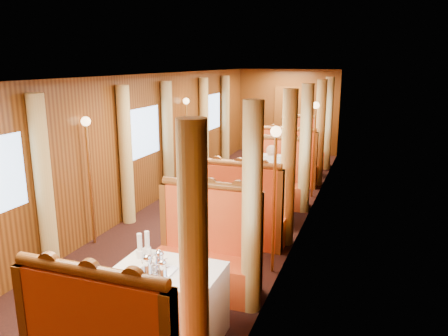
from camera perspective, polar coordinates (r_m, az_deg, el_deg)
The scene contains 45 objects.
floor at distance 7.93m, azimuth -0.67°, elevation -6.31°, with size 3.00×12.00×0.01m, color black, non-canonical shape.
ceiling at distance 7.45m, azimuth -0.72°, elevation 12.06°, with size 3.00×12.00×0.01m, color silver, non-canonical shape.
wall_far at distance 13.32m, azimuth 8.33°, elevation 7.28°, with size 3.00×2.50×0.01m, color brown, non-canonical shape.
wall_left at distance 8.22m, azimuth -10.56°, elevation 3.22°, with size 12.00×2.50×0.01m, color brown, non-canonical shape.
wall_right at distance 7.22m, azimuth 10.55°, elevation 1.77°, with size 12.00×2.50×0.01m, color brown, non-canonical shape.
doorway_far at distance 13.33m, azimuth 8.27°, elevation 6.20°, with size 0.80×0.04×2.00m, color brown.
table_near at distance 4.59m, azimuth -7.28°, elevation -17.15°, with size 1.05×0.72×0.75m, color white.
banquette_near_aft at distance 5.38m, azimuth -2.35°, elevation -11.56°, with size 1.30×0.55×1.34m.
table_mid at distance 7.60m, azimuth 4.66°, elevation -4.28°, with size 1.05×0.72×0.75m, color white.
banquette_mid_fwd at distance 6.66m, azimuth 2.39°, elevation -6.44°, with size 1.30×0.55×1.34m.
banquette_mid_aft at distance 8.53m, azimuth 6.43°, elevation -1.96°, with size 1.30×0.55×1.34m.
table_far at distance 10.90m, azimuth 9.43°, elevation 1.15°, with size 1.05×0.72×0.75m, color white.
banquette_far_fwd at distance 9.92m, azimuth 8.38°, elevation 0.22°, with size 1.30×0.55×1.34m.
banquette_far_aft at distance 11.87m, azimuth 10.32°, elevation 2.38°, with size 1.30×0.55×1.34m.
tea_tray at distance 4.37m, azimuth -8.77°, elevation -13.11°, with size 0.34×0.26×0.01m, color silver.
teapot_left at distance 4.39m, azimuth -9.93°, elevation -12.25°, with size 0.15×0.11×0.12m, color silver, non-canonical shape.
teapot_right at distance 4.30m, azimuth -8.02°, elevation -12.86°, with size 0.13×0.10×0.11m, color silver, non-canonical shape.
teapot_back at distance 4.45m, azimuth -8.44°, elevation -11.81°, with size 0.16×0.12×0.13m, color silver, non-canonical shape.
fruit_plate at distance 4.22m, azimuth -4.55°, elevation -13.88°, with size 0.20×0.20×0.05m.
cup_inboard at distance 4.64m, azimuth -10.93°, elevation -10.24°, with size 0.08×0.08×0.26m.
cup_outboard at distance 4.68m, azimuth -9.98°, elevation -9.96°, with size 0.08×0.08×0.26m.
rose_vase_mid at distance 7.43m, azimuth 4.54°, elevation -0.26°, with size 0.06×0.06×0.36m.
rose_vase_far at distance 10.81m, azimuth 9.38°, elevation 4.03°, with size 0.06×0.06×0.36m.
curtain_left_near_b at distance 6.02m, azimuth -22.48°, elevation -2.19°, with size 0.22×0.22×2.35m, color tan.
window_right_near at distance 3.87m, azimuth 2.05°, elevation -5.43°, with size 1.20×0.90×0.01m, color #89ADDB, non-canonical shape.
curtain_right_near_a at distance 3.34m, azimuth -3.93°, elevation -13.85°, with size 0.22×0.22×2.35m, color tan.
curtain_right_near_b at distance 4.70m, azimuth 3.67°, elevation -5.50°, with size 0.22×0.22×2.35m, color tan.
window_left_mid at distance 8.18m, azimuth -10.53°, elevation 4.59°, with size 1.20×0.90×0.01m, color #89ADDB, non-canonical shape.
curtain_left_mid_a at distance 7.52m, azimuth -12.69°, elevation 1.56°, with size 0.22×0.22×2.35m, color tan.
curtain_left_mid_b at distance 8.86m, azimuth -7.35°, elevation 3.59°, with size 0.22×0.22×2.35m, color tan.
window_right_mid at distance 7.19m, azimuth 10.50°, elevation 3.34°, with size 1.20×0.90×0.01m, color #89ADDB, non-canonical shape.
curtain_right_mid_a at distance 6.51m, azimuth 8.37°, elevation -0.13°, with size 0.22×0.22×2.35m, color tan.
curtain_right_mid_b at distance 8.01m, azimuth 10.58°, elevation 2.40°, with size 0.22×0.22×2.35m, color tan.
window_left_far at distance 11.32m, azimuth -1.64°, elevation 7.31°, with size 1.20×0.90×0.01m, color #89ADDB, non-canonical shape.
curtain_left_far_a at distance 10.60m, azimuth -2.62°, elevation 5.36°, with size 0.22×0.22×2.35m, color tan.
curtain_left_far_b at distance 12.04m, azimuth 0.19°, elevation 6.39°, with size 0.22×0.22×2.35m, color tan.
window_right_far at distance 10.62m, azimuth 13.58°, elevation 6.51°, with size 1.20×0.90×0.01m, color #89ADDB, non-canonical shape.
curtain_right_far_a at distance 9.90m, azimuth 12.39°, elevation 4.46°, with size 0.22×0.22×2.35m, color tan.
curtain_right_far_b at distance 11.44m, azimuth 13.41°, elevation 5.62°, with size 0.22×0.22×2.35m, color tan.
sconce_left_fore at distance 6.71m, azimuth -17.31°, elevation 1.64°, with size 0.14×0.14×1.95m.
sconce_right_fore at distance 5.53m, azimuth 6.67°, elevation -0.32°, with size 0.14×0.14×1.95m.
sconce_left_aft at distance 9.69m, azimuth -4.91°, elevation 5.78°, with size 0.14×0.14×1.95m.
sconce_right_aft at distance 8.92m, azimuth 11.77°, elevation 4.85°, with size 0.14×0.14×1.95m.
steward at distance 8.44m, azimuth -4.73°, elevation 0.91°, with size 0.62×0.41×1.70m, color navy.
passenger at distance 8.22m, azimuth 6.10°, elevation -0.26°, with size 0.40×0.44×0.76m.
Camera 1 is at (2.58, -6.99, 2.72)m, focal length 35.00 mm.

